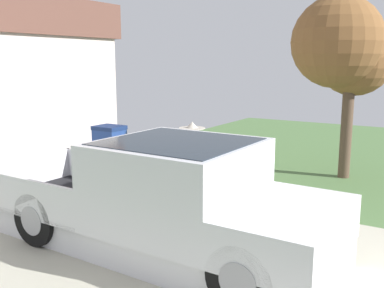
{
  "coord_description": "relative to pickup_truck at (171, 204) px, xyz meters",
  "views": [
    {
      "loc": [
        -4.84,
        0.2,
        2.68
      ],
      "look_at": [
        1.04,
        3.84,
        1.39
      ],
      "focal_mm": 41.39,
      "sensor_mm": 36.0,
      "label": 1
    }
  ],
  "objects": [
    {
      "name": "wheeled_trash_bin",
      "position": [
        3.46,
        4.28,
        -0.14
      ],
      "size": [
        0.6,
        0.72,
        1.06
      ],
      "color": "navy",
      "rests_on": "ground"
    },
    {
      "name": "front_yard_tree",
      "position": [
        5.53,
        -0.94,
        2.23
      ],
      "size": [
        2.35,
        2.2,
        4.12
      ],
      "color": "brown",
      "rests_on": "ground"
    },
    {
      "name": "handbag",
      "position": [
        1.49,
        0.15,
        -0.6
      ],
      "size": [
        0.36,
        0.19,
        0.4
      ],
      "color": "#B24C56",
      "rests_on": "ground"
    },
    {
      "name": "person_with_hat",
      "position": [
        1.33,
        0.48,
        0.21
      ],
      "size": [
        0.48,
        0.44,
        1.69
      ],
      "rotation": [
        0.0,
        0.0,
        -3.03
      ],
      "color": "#333842",
      "rests_on": "ground"
    },
    {
      "name": "pickup_truck",
      "position": [
        0.0,
        0.0,
        0.0
      ],
      "size": [
        2.14,
        5.54,
        1.62
      ],
      "rotation": [
        0.0,
        0.0,
        3.12
      ],
      "color": "silver",
      "rests_on": "ground"
    }
  ]
}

